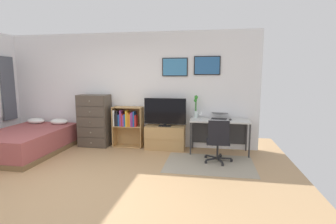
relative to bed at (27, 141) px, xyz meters
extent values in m
plane|color=tan|center=(2.00, -1.35, -0.26)|extent=(7.20, 7.20, 0.00)
cube|color=white|center=(2.00, 1.08, 1.09)|extent=(6.12, 0.06, 2.70)
cube|color=black|center=(3.13, 1.04, 1.63)|extent=(0.59, 0.02, 0.42)
cube|color=teal|center=(3.13, 1.02, 1.63)|extent=(0.55, 0.01, 0.38)
cube|color=black|center=(3.87, 1.04, 1.66)|extent=(0.59, 0.02, 0.42)
cube|color=#285B93|center=(3.87, 1.02, 1.66)|extent=(0.55, 0.01, 0.38)
cube|color=#4C515B|center=(-0.94, 0.65, 1.12)|extent=(0.05, 0.40, 1.54)
cube|color=#9E937F|center=(3.97, -0.04, -0.26)|extent=(1.70, 1.20, 0.01)
cube|color=brown|center=(0.00, -0.02, -0.21)|extent=(1.44, 2.06, 0.10)
cube|color=#9E4C4C|center=(0.00, -0.02, 0.04)|extent=(1.40, 2.02, 0.42)
ellipsoid|color=white|center=(-0.32, 0.75, 0.31)|extent=(0.44, 0.28, 0.14)
ellipsoid|color=white|center=(0.30, 0.76, 0.31)|extent=(0.44, 0.28, 0.14)
cube|color=#4C4238|center=(1.21, 0.81, 0.36)|extent=(0.72, 0.42, 1.24)
cube|color=#493F35|center=(1.21, 0.60, -0.13)|extent=(0.68, 0.01, 0.23)
sphere|color=#A59E8C|center=(1.21, 0.58, -0.13)|extent=(0.03, 0.03, 0.03)
cube|color=#493F35|center=(1.21, 0.60, 0.11)|extent=(0.68, 0.01, 0.23)
sphere|color=#A59E8C|center=(1.21, 0.58, 0.11)|extent=(0.03, 0.03, 0.03)
cube|color=#493F35|center=(1.21, 0.60, 0.36)|extent=(0.68, 0.01, 0.23)
sphere|color=#A59E8C|center=(1.21, 0.58, 0.36)|extent=(0.03, 0.03, 0.03)
cube|color=#493F35|center=(1.21, 0.60, 0.61)|extent=(0.68, 0.01, 0.23)
sphere|color=#A59E8C|center=(1.21, 0.58, 0.61)|extent=(0.03, 0.03, 0.03)
cube|color=#493F35|center=(1.21, 0.60, 0.85)|extent=(0.68, 0.01, 0.23)
sphere|color=#A59E8C|center=(1.21, 0.58, 0.85)|extent=(0.03, 0.03, 0.03)
cube|color=tan|center=(1.69, 0.87, 0.22)|extent=(0.02, 0.30, 0.96)
cube|color=tan|center=(2.38, 0.87, 0.22)|extent=(0.02, 0.30, 0.96)
cube|color=tan|center=(2.03, 0.87, -0.25)|extent=(0.71, 0.30, 0.02)
cube|color=tan|center=(2.03, 0.87, 0.24)|extent=(0.67, 0.30, 0.02)
cube|color=tan|center=(2.03, 0.87, 0.69)|extent=(0.67, 0.30, 0.02)
cube|color=tan|center=(2.03, 1.02, 0.22)|extent=(0.71, 0.01, 0.96)
cube|color=white|center=(1.72, 0.82, 0.44)|extent=(0.03, 0.17, 0.38)
cube|color=black|center=(1.76, 0.85, 0.39)|extent=(0.04, 0.23, 0.29)
cube|color=black|center=(1.80, 0.85, 0.42)|extent=(0.03, 0.23, 0.36)
cube|color=#1E519E|center=(1.84, 0.84, 0.38)|extent=(0.03, 0.22, 0.28)
cube|color=#8C388C|center=(1.89, 0.84, 0.44)|extent=(0.03, 0.21, 0.38)
cube|color=red|center=(1.93, 0.85, 0.39)|extent=(0.02, 0.24, 0.30)
cube|color=#8C388C|center=(1.96, 0.83, 0.38)|extent=(0.03, 0.19, 0.27)
cube|color=#1E519E|center=(1.99, 0.84, 0.39)|extent=(0.03, 0.21, 0.29)
cube|color=gold|center=(2.03, 0.84, 0.43)|extent=(0.03, 0.20, 0.37)
cube|color=orange|center=(2.07, 0.84, 0.41)|extent=(0.03, 0.21, 0.33)
cube|color=orange|center=(2.11, 0.84, 0.39)|extent=(0.03, 0.20, 0.29)
cube|color=#8C388C|center=(2.15, 0.82, 0.41)|extent=(0.03, 0.18, 0.33)
cube|color=#8C388C|center=(2.18, 0.85, 0.42)|extent=(0.02, 0.23, 0.34)
cube|color=#1E519E|center=(2.21, 0.83, 0.43)|extent=(0.03, 0.19, 0.36)
cube|color=red|center=(2.25, 0.82, 0.38)|extent=(0.03, 0.17, 0.27)
cube|color=tan|center=(2.94, 0.82, 0.01)|extent=(0.91, 0.40, 0.54)
cube|color=tan|center=(2.94, 0.62, 0.01)|extent=(0.91, 0.01, 0.02)
cube|color=black|center=(2.94, 0.80, 0.29)|extent=(0.28, 0.16, 0.02)
cube|color=black|center=(2.94, 0.80, 0.32)|extent=(0.06, 0.04, 0.05)
cube|color=black|center=(2.94, 0.80, 0.63)|extent=(0.96, 0.02, 0.59)
cube|color=black|center=(2.94, 0.79, 0.63)|extent=(0.93, 0.01, 0.56)
cube|color=silver|center=(4.17, 0.74, 0.46)|extent=(1.28, 0.56, 0.03)
cube|color=#2D2D30|center=(3.56, 0.49, 0.09)|extent=(0.03, 0.03, 0.71)
cube|color=#2D2D30|center=(4.78, 0.49, 0.09)|extent=(0.03, 0.03, 0.71)
cube|color=#2D2D30|center=(3.56, 0.99, 0.09)|extent=(0.03, 0.03, 0.71)
cube|color=#2D2D30|center=(4.78, 0.99, 0.09)|extent=(0.03, 0.03, 0.71)
cube|color=#2D2D30|center=(4.17, 1.01, 0.13)|extent=(1.22, 0.02, 0.50)
cylinder|color=#232326|center=(4.41, 0.17, -0.24)|extent=(0.05, 0.05, 0.05)
cube|color=#232326|center=(4.27, 0.16, -0.20)|extent=(0.28, 0.04, 0.02)
cylinder|color=#232326|center=(4.20, 0.43, -0.24)|extent=(0.05, 0.05, 0.05)
cube|color=#232326|center=(4.16, 0.29, -0.20)|extent=(0.11, 0.28, 0.02)
cylinder|color=#232326|center=(3.89, 0.31, -0.24)|extent=(0.05, 0.05, 0.05)
cube|color=#232326|center=(4.01, 0.23, -0.20)|extent=(0.25, 0.18, 0.02)
cylinder|color=#232326|center=(3.91, -0.02, -0.24)|extent=(0.05, 0.05, 0.05)
cube|color=#232326|center=(4.02, 0.07, -0.20)|extent=(0.24, 0.20, 0.02)
cylinder|color=#232326|center=(4.22, -0.11, -0.24)|extent=(0.05, 0.05, 0.05)
cube|color=#232326|center=(4.17, 0.02, -0.20)|extent=(0.12, 0.27, 0.02)
cylinder|color=#232326|center=(4.13, 0.16, -0.03)|extent=(0.04, 0.04, 0.30)
cube|color=black|center=(4.13, 0.16, 0.13)|extent=(0.46, 0.46, 0.03)
cube|color=black|center=(4.13, -0.04, 0.37)|extent=(0.40, 0.05, 0.45)
cube|color=#B7B7BC|center=(4.16, 0.79, 0.48)|extent=(0.39, 0.29, 0.01)
cube|color=black|center=(4.16, 0.78, 0.49)|extent=(0.36, 0.26, 0.00)
cube|color=#B7B7BC|center=(4.18, 0.94, 0.60)|extent=(0.38, 0.27, 0.07)
cube|color=navy|center=(4.18, 0.93, 0.60)|extent=(0.36, 0.25, 0.06)
ellipsoid|color=#262628|center=(4.40, 0.74, 0.49)|extent=(0.06, 0.10, 0.03)
cylinder|color=silver|center=(3.64, 0.91, 0.56)|extent=(0.09, 0.09, 0.16)
cylinder|color=#3D8438|center=(3.65, 0.91, 0.74)|extent=(0.01, 0.01, 0.42)
sphere|color=#308B2C|center=(3.65, 0.91, 0.95)|extent=(0.07, 0.07, 0.07)
cylinder|color=#3D8438|center=(3.64, 0.92, 0.73)|extent=(0.01, 0.01, 0.40)
sphere|color=#308B2C|center=(3.64, 0.92, 0.93)|extent=(0.07, 0.07, 0.07)
cylinder|color=#3D8438|center=(3.63, 0.90, 0.70)|extent=(0.01, 0.01, 0.35)
sphere|color=#308B2C|center=(3.63, 0.90, 0.87)|extent=(0.07, 0.07, 0.07)
cylinder|color=#3D8438|center=(3.64, 0.89, 0.74)|extent=(0.01, 0.01, 0.43)
sphere|color=#308B2C|center=(3.64, 0.89, 0.96)|extent=(0.07, 0.07, 0.07)
cylinder|color=silver|center=(3.76, 0.72, 0.48)|extent=(0.06, 0.06, 0.01)
cylinder|color=silver|center=(3.76, 0.72, 0.53)|extent=(0.01, 0.01, 0.10)
cone|color=silver|center=(3.76, 0.72, 0.62)|extent=(0.07, 0.07, 0.07)
camera|label=1|loc=(3.99, -4.84, 1.46)|focal=27.22mm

